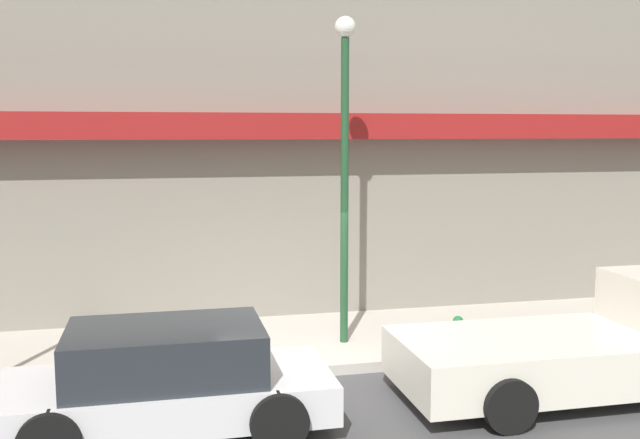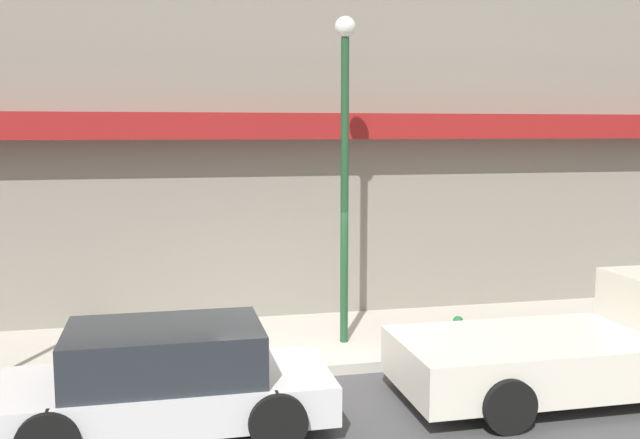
# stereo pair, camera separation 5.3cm
# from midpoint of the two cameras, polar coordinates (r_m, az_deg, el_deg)

# --- Properties ---
(ground_plane) EXTENTS (80.00, 80.00, 0.00)m
(ground_plane) POSITION_cam_midpoint_polar(r_m,az_deg,el_deg) (11.61, -1.59, -12.59)
(ground_plane) COLOR #424244
(sidewalk) EXTENTS (36.00, 3.24, 0.18)m
(sidewalk) POSITION_cam_midpoint_polar(r_m,az_deg,el_deg) (13.10, -2.99, -9.88)
(sidewalk) COLOR #B7B2A8
(sidewalk) RESTS_ON ground
(building) EXTENTS (19.80, 3.80, 11.41)m
(building) POSITION_cam_midpoint_polar(r_m,az_deg,el_deg) (15.59, -5.14, 9.13)
(building) COLOR gray
(building) RESTS_ON ground
(pickup_truck) EXTENTS (5.73, 2.27, 1.72)m
(pickup_truck) POSITION_cam_midpoint_polar(r_m,az_deg,el_deg) (11.68, 22.16, -9.07)
(pickup_truck) COLOR silver
(pickup_truck) RESTS_ON ground
(parked_car) EXTENTS (4.30, 2.00, 1.41)m
(parked_car) POSITION_cam_midpoint_polar(r_m,az_deg,el_deg) (9.70, -12.34, -12.44)
(parked_car) COLOR silver
(parked_car) RESTS_ON ground
(fire_hydrant) EXTENTS (0.19, 0.19, 0.58)m
(fire_hydrant) POSITION_cam_midpoint_polar(r_m,az_deg,el_deg) (12.62, 10.84, -8.87)
(fire_hydrant) COLOR #196633
(fire_hydrant) RESTS_ON sidewalk
(street_lamp) EXTENTS (0.36, 0.36, 5.66)m
(street_lamp) POSITION_cam_midpoint_polar(r_m,az_deg,el_deg) (12.35, 1.87, 6.13)
(street_lamp) COLOR #1E4728
(street_lamp) RESTS_ON sidewalk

